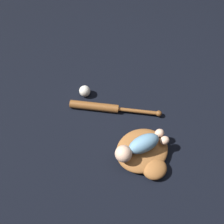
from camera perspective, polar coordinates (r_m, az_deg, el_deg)
The scene contains 5 objects.
ground_plane at distance 1.37m, azimuth 9.22°, elevation -8.79°, with size 6.00×6.00×0.00m, color black.
baseball_glove at distance 1.31m, azimuth 8.40°, elevation -10.52°, with size 0.34×0.34×0.07m.
baby_figure at distance 1.23m, azimuth 7.24°, elevation -8.73°, with size 0.33×0.13×0.10m.
baseball_bat at distance 1.46m, azimuth -2.28°, elevation 1.21°, with size 0.49×0.43×0.05m.
baseball at distance 1.54m, azimuth -7.12°, elevation 5.45°, with size 0.08×0.08×0.08m.
Camera 1 is at (0.49, 0.36, 1.22)m, focal length 35.00 mm.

